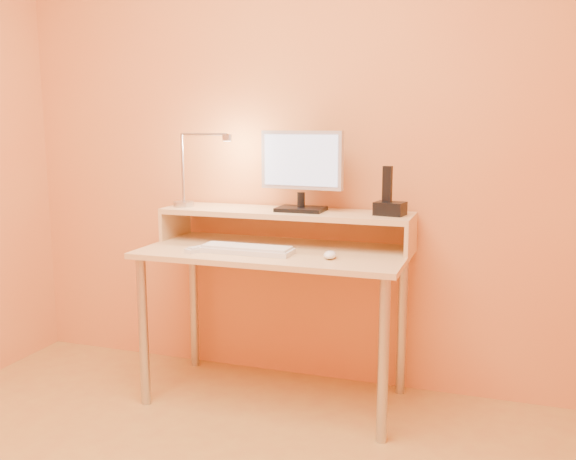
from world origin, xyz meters
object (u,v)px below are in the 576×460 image
(keyboard, at_px, (247,250))
(remote_control, at_px, (203,249))
(phone_dock, at_px, (390,209))
(lamp_base, at_px, (184,204))
(monitor_panel, at_px, (302,160))
(mouse, at_px, (330,255))

(keyboard, relative_size, remote_control, 2.31)
(phone_dock, height_order, keyboard, phone_dock)
(lamp_base, relative_size, remote_control, 0.55)
(monitor_panel, relative_size, lamp_base, 3.98)
(mouse, xyz_separation_m, remote_control, (-0.59, -0.02, -0.01))
(phone_dock, distance_m, keyboard, 0.67)
(phone_dock, bearing_deg, lamp_base, -168.76)
(phone_dock, bearing_deg, remote_control, -150.99)
(monitor_panel, xyz_separation_m, remote_control, (-0.37, -0.29, -0.39))
(phone_dock, relative_size, keyboard, 0.31)
(keyboard, bearing_deg, remote_control, -174.26)
(lamp_base, height_order, keyboard, lamp_base)
(remote_control, bearing_deg, lamp_base, 155.25)
(lamp_base, xyz_separation_m, mouse, (0.81, -0.23, -0.16))
(phone_dock, relative_size, mouse, 1.36)
(lamp_base, distance_m, mouse, 0.86)
(remote_control, bearing_deg, keyboard, 28.44)
(phone_dock, xyz_separation_m, mouse, (-0.21, -0.26, -0.17))
(lamp_base, xyz_separation_m, keyboard, (0.43, -0.23, -0.16))
(lamp_base, height_order, mouse, lamp_base)
(mouse, distance_m, remote_control, 0.59)
(monitor_panel, height_order, lamp_base, monitor_panel)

